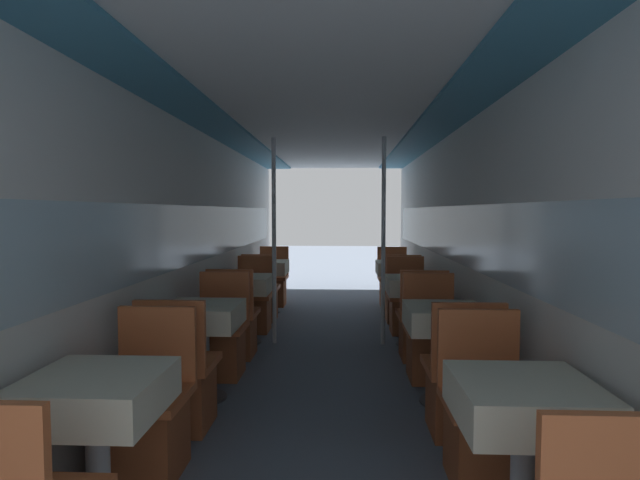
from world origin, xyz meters
TOP-DOWN VIEW (x-y plane):
  - wall_left at (-1.31, 3.55)m, footprint 0.05×9.91m
  - wall_right at (1.31, 3.55)m, footprint 0.05×9.91m
  - ceiling_panel at (0.00, 3.55)m, footprint 2.63×9.91m
  - dining_table_left_0 at (-0.94, 0.88)m, footprint 0.58×0.58m
  - chair_left_far_0 at (-0.94, 1.43)m, footprint 0.46×0.46m
  - dining_table_left_1 at (-0.94, 2.57)m, footprint 0.58×0.58m
  - chair_left_near_1 at (-0.94, 2.02)m, footprint 0.46×0.46m
  - chair_left_far_1 at (-0.94, 3.12)m, footprint 0.46×0.46m
  - dining_table_left_2 at (-0.94, 4.26)m, footprint 0.58×0.58m
  - chair_left_near_2 at (-0.94, 3.70)m, footprint 0.46×0.46m
  - chair_left_far_2 at (-0.94, 4.81)m, footprint 0.46×0.46m
  - support_pole_left_2 at (-0.61, 4.26)m, footprint 0.05×0.05m
  - dining_table_left_3 at (-0.94, 5.95)m, footprint 0.58×0.58m
  - chair_left_near_3 at (-0.94, 5.39)m, footprint 0.46×0.46m
  - chair_left_far_3 at (-0.94, 6.50)m, footprint 0.46×0.46m
  - dining_table_right_0 at (0.94, 0.88)m, footprint 0.58×0.58m
  - chair_right_far_0 at (0.94, 1.43)m, footprint 0.46×0.46m
  - dining_table_right_1 at (0.94, 2.57)m, footprint 0.58×0.58m
  - chair_right_near_1 at (0.94, 2.02)m, footprint 0.46×0.46m
  - chair_right_far_1 at (0.94, 3.12)m, footprint 0.46×0.46m
  - dining_table_right_2 at (0.94, 4.26)m, footprint 0.58×0.58m
  - chair_right_near_2 at (0.94, 3.70)m, footprint 0.46×0.46m
  - chair_right_far_2 at (0.94, 4.81)m, footprint 0.46×0.46m
  - support_pole_right_2 at (0.61, 4.26)m, footprint 0.05×0.05m
  - dining_table_right_3 at (0.94, 5.95)m, footprint 0.58×0.58m
  - chair_right_near_3 at (0.94, 5.39)m, footprint 0.46×0.46m
  - chair_right_far_3 at (0.94, 6.50)m, footprint 0.46×0.46m

SIDE VIEW (x-z plane):
  - chair_left_far_0 at x=-0.94m, z-range -0.17..0.75m
  - chair_left_near_1 at x=-0.94m, z-range -0.17..0.75m
  - chair_left_far_1 at x=-0.94m, z-range -0.17..0.75m
  - chair_left_near_2 at x=-0.94m, z-range -0.17..0.75m
  - chair_left_far_2 at x=-0.94m, z-range -0.17..0.75m
  - chair_left_near_3 at x=-0.94m, z-range -0.17..0.75m
  - chair_left_far_3 at x=-0.94m, z-range -0.17..0.75m
  - chair_right_far_0 at x=0.94m, z-range -0.17..0.75m
  - chair_right_near_1 at x=0.94m, z-range -0.17..0.75m
  - chair_right_far_1 at x=0.94m, z-range -0.17..0.75m
  - chair_right_near_2 at x=0.94m, z-range -0.17..0.75m
  - chair_right_far_2 at x=0.94m, z-range -0.17..0.75m
  - chair_right_near_3 at x=0.94m, z-range -0.17..0.75m
  - chair_right_far_3 at x=0.94m, z-range -0.17..0.75m
  - dining_table_left_0 at x=-0.94m, z-range 0.24..1.00m
  - dining_table_left_1 at x=-0.94m, z-range 0.24..1.00m
  - dining_table_left_2 at x=-0.94m, z-range 0.24..1.00m
  - dining_table_left_3 at x=-0.94m, z-range 0.24..1.00m
  - dining_table_right_0 at x=0.94m, z-range 0.24..1.00m
  - dining_table_right_1 at x=0.94m, z-range 0.24..1.00m
  - dining_table_right_2 at x=0.94m, z-range 0.24..1.00m
  - dining_table_right_3 at x=0.94m, z-range 0.24..1.00m
  - support_pole_left_2 at x=-0.61m, z-range 0.00..2.29m
  - support_pole_right_2 at x=0.61m, z-range 0.00..2.29m
  - wall_left at x=-1.31m, z-range 0.01..2.31m
  - wall_right at x=1.31m, z-range 0.01..2.31m
  - ceiling_panel at x=0.00m, z-range 2.30..2.37m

